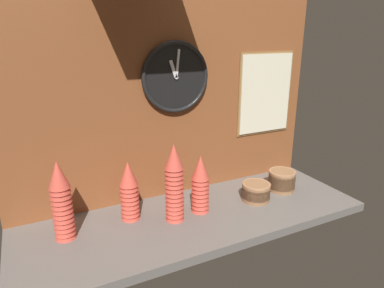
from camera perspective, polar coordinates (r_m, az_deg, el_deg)
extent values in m
cube|color=slate|center=(1.63, 0.48, -12.22)|extent=(1.60, 0.56, 0.04)
cube|color=brown|center=(1.67, -3.62, 8.45)|extent=(1.60, 0.03, 1.05)
cone|color=#DB4C3D|center=(1.56, -2.95, -10.57)|extent=(0.08, 0.08, 0.11)
cone|color=#DB4C3D|center=(1.55, -2.96, -9.90)|extent=(0.08, 0.08, 0.11)
cone|color=#DB4C3D|center=(1.54, -2.97, -9.23)|extent=(0.08, 0.08, 0.11)
cone|color=#DB4C3D|center=(1.53, -2.99, -8.55)|extent=(0.08, 0.08, 0.11)
cone|color=#DB4C3D|center=(1.53, -3.00, -7.86)|extent=(0.08, 0.08, 0.11)
cone|color=#DB4C3D|center=(1.52, -3.01, -7.16)|extent=(0.08, 0.08, 0.11)
cone|color=#DB4C3D|center=(1.51, -3.03, -6.46)|extent=(0.08, 0.08, 0.11)
cone|color=#DB4C3D|center=(1.50, -3.04, -5.74)|extent=(0.08, 0.08, 0.11)
cone|color=#DB4C3D|center=(1.49, -3.05, -5.02)|extent=(0.08, 0.08, 0.11)
cone|color=#DB4C3D|center=(1.48, -3.07, -4.29)|extent=(0.08, 0.08, 0.11)
cone|color=#DB4C3D|center=(1.47, -3.08, -3.55)|extent=(0.08, 0.08, 0.11)
cone|color=#DB4C3D|center=(1.47, -3.09, -2.81)|extent=(0.08, 0.08, 0.11)
cone|color=#DB4C3D|center=(1.46, -3.11, -2.05)|extent=(0.08, 0.08, 0.11)
cone|color=#DB4C3D|center=(1.52, -20.46, -12.63)|extent=(0.08, 0.08, 0.11)
cone|color=#DB4C3D|center=(1.51, -20.55, -11.95)|extent=(0.08, 0.08, 0.11)
cone|color=#DB4C3D|center=(1.50, -20.64, -11.27)|extent=(0.08, 0.08, 0.11)
cone|color=#DB4C3D|center=(1.50, -20.73, -10.59)|extent=(0.08, 0.08, 0.11)
cone|color=#DB4C3D|center=(1.49, -20.82, -9.89)|extent=(0.08, 0.08, 0.11)
cone|color=#DB4C3D|center=(1.48, -20.91, -9.18)|extent=(0.08, 0.08, 0.11)
cone|color=#DB4C3D|center=(1.47, -21.00, -8.47)|extent=(0.08, 0.08, 0.11)
cone|color=#DB4C3D|center=(1.46, -21.09, -7.74)|extent=(0.08, 0.08, 0.11)
cone|color=#DB4C3D|center=(1.45, -21.18, -7.01)|extent=(0.08, 0.08, 0.11)
cone|color=#DB4C3D|center=(1.44, -21.28, -6.27)|extent=(0.08, 0.08, 0.11)
cone|color=#DB4C3D|center=(1.43, -21.37, -5.52)|extent=(0.08, 0.08, 0.11)
cone|color=#DB4C3D|center=(1.43, -21.47, -4.76)|extent=(0.08, 0.08, 0.11)
cone|color=#DB4C3D|center=(1.63, 1.37, -9.32)|extent=(0.08, 0.08, 0.11)
cone|color=#DB4C3D|center=(1.62, 1.38, -8.68)|extent=(0.08, 0.08, 0.11)
cone|color=#DB4C3D|center=(1.61, 1.38, -8.02)|extent=(0.08, 0.08, 0.11)
cone|color=#DB4C3D|center=(1.60, 1.39, -7.36)|extent=(0.08, 0.08, 0.11)
cone|color=#DB4C3D|center=(1.59, 1.39, -6.70)|extent=(0.08, 0.08, 0.11)
cone|color=#DB4C3D|center=(1.58, 1.40, -6.02)|extent=(0.08, 0.08, 0.11)
cone|color=#DB4C3D|center=(1.57, 1.41, -5.34)|extent=(0.08, 0.08, 0.11)
cone|color=#DB4C3D|center=(1.56, 1.41, -4.65)|extent=(0.08, 0.08, 0.11)
cone|color=#DB4C3D|center=(1.56, 1.42, -3.95)|extent=(0.08, 0.08, 0.11)
cone|color=#DB4C3D|center=(1.59, -10.26, -10.34)|extent=(0.08, 0.08, 0.11)
cone|color=#DB4C3D|center=(1.58, -10.30, -9.69)|extent=(0.08, 0.08, 0.11)
cone|color=#DB4C3D|center=(1.57, -10.34, -9.02)|extent=(0.08, 0.08, 0.11)
cone|color=#DB4C3D|center=(1.56, -10.38, -8.35)|extent=(0.08, 0.08, 0.11)
cone|color=#DB4C3D|center=(1.55, -10.43, -7.67)|extent=(0.08, 0.08, 0.11)
cone|color=#DB4C3D|center=(1.54, -10.47, -6.99)|extent=(0.08, 0.08, 0.11)
cone|color=#DB4C3D|center=(1.53, -10.52, -6.29)|extent=(0.08, 0.08, 0.11)
cone|color=#DB4C3D|center=(1.53, -10.56, -5.59)|extent=(0.08, 0.08, 0.11)
cone|color=#DB4C3D|center=(1.52, -10.61, -4.88)|extent=(0.08, 0.08, 0.11)
cylinder|color=#996B47|center=(1.91, 14.63, -6.89)|extent=(0.14, 0.14, 0.04)
cylinder|color=#996B47|center=(1.90, 14.67, -6.39)|extent=(0.14, 0.14, 0.04)
cylinder|color=#996B47|center=(1.89, 14.72, -5.89)|extent=(0.14, 0.14, 0.04)
cylinder|color=#996B47|center=(1.88, 14.76, -5.39)|extent=(0.14, 0.14, 0.04)
cylinder|color=#996B47|center=(1.88, 14.81, -4.88)|extent=(0.14, 0.14, 0.04)
torus|color=tan|center=(1.87, 14.84, -4.53)|extent=(0.14, 0.14, 0.01)
cylinder|color=#996B47|center=(1.77, 10.57, -8.62)|extent=(0.14, 0.14, 0.04)
cylinder|color=#996B47|center=(1.76, 10.60, -8.09)|extent=(0.14, 0.14, 0.04)
cylinder|color=#996B47|center=(1.75, 10.64, -7.56)|extent=(0.14, 0.14, 0.04)
cylinder|color=#996B47|center=(1.75, 10.67, -7.03)|extent=(0.14, 0.14, 0.04)
torus|color=tan|center=(1.74, 10.70, -6.66)|extent=(0.14, 0.14, 0.01)
cylinder|color=black|center=(1.64, -2.80, 11.06)|extent=(0.33, 0.02, 0.33)
torus|color=black|center=(1.64, -2.69, 11.03)|extent=(0.34, 0.02, 0.34)
cube|color=white|center=(1.62, -3.05, 12.37)|extent=(0.04, 0.01, 0.08)
cube|color=white|center=(1.63, -2.40, 13.28)|extent=(0.03, 0.01, 0.13)
cylinder|color=white|center=(1.63, -2.62, 11.01)|extent=(0.02, 0.01, 0.02)
cube|color=olive|center=(1.95, 12.08, 8.22)|extent=(0.35, 0.01, 0.45)
cube|color=#EFEACC|center=(1.94, 12.16, 8.20)|extent=(0.33, 0.01, 0.43)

